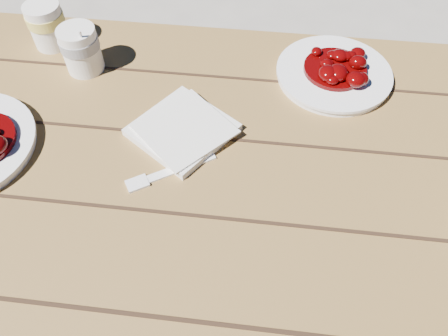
# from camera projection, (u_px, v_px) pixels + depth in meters

# --- Properties ---
(ground) EXTENTS (60.00, 60.00, 0.00)m
(ground) POSITION_uv_depth(u_px,v_px,m) (184.00, 317.00, 1.32)
(ground) COLOR gray
(ground) RESTS_ON ground
(picnic_table) EXTENTS (2.00, 1.55, 0.75)m
(picnic_table) POSITION_uv_depth(u_px,v_px,m) (162.00, 219.00, 0.85)
(picnic_table) COLOR brown
(picnic_table) RESTS_ON ground
(coffee_cup) EXTENTS (0.07, 0.07, 0.09)m
(coffee_cup) POSITION_uv_depth(u_px,v_px,m) (81.00, 50.00, 0.84)
(coffee_cup) COLOR white
(coffee_cup) RESTS_ON picnic_table
(napkin_stack) EXTENTS (0.21, 0.21, 0.01)m
(napkin_stack) POSITION_uv_depth(u_px,v_px,m) (183.00, 130.00, 0.77)
(napkin_stack) COLOR white
(napkin_stack) RESTS_ON picnic_table
(fork_table) EXTENTS (0.15, 0.11, 0.00)m
(fork_table) POSITION_uv_depth(u_px,v_px,m) (180.00, 168.00, 0.72)
(fork_table) COLOR white
(fork_table) RESTS_ON picnic_table
(second_plate) EXTENTS (0.22, 0.22, 0.02)m
(second_plate) POSITION_uv_depth(u_px,v_px,m) (333.00, 74.00, 0.86)
(second_plate) COLOR white
(second_plate) RESTS_ON picnic_table
(second_stew) EXTENTS (0.12, 0.12, 0.04)m
(second_stew) POSITION_uv_depth(u_px,v_px,m) (336.00, 63.00, 0.83)
(second_stew) COLOR #4C0203
(second_stew) RESTS_ON second_plate
(second_cup) EXTENTS (0.07, 0.07, 0.09)m
(second_cup) POSITION_uv_depth(u_px,v_px,m) (47.00, 25.00, 0.89)
(second_cup) COLOR white
(second_cup) RESTS_ON picnic_table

